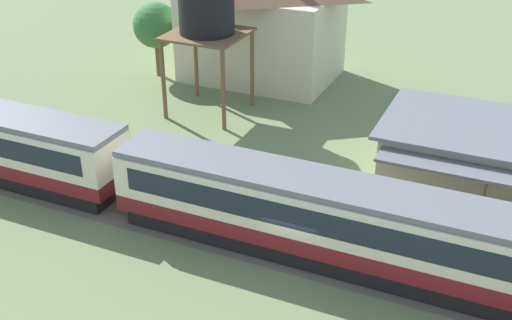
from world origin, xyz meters
The scene contains 7 objects.
ground_plane centered at (0.00, 0.00, 0.00)m, with size 600.00×600.00×0.00m, color #707F51.
passenger_train centered at (1.60, 0.58, 2.23)m, with size 64.51×3.11×4.03m.
railway_track centered at (8.79, 0.58, 0.01)m, with size 123.67×3.60×0.04m.
station_building centered at (7.36, 10.21, 1.83)m, with size 12.00×8.79×3.61m.
station_house_brown_roof centered at (-11.03, 21.26, 4.53)m, with size 11.94×8.48×8.79m.
water_tower centered at (-11.47, 13.39, 7.15)m, with size 4.91×4.91×9.25m.
yard_tree_0 centered at (-18.51, 18.13, 4.01)m, with size 3.49×3.49×5.77m.
Camera 1 is at (8.15, -22.57, 17.69)m, focal length 45.00 mm.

